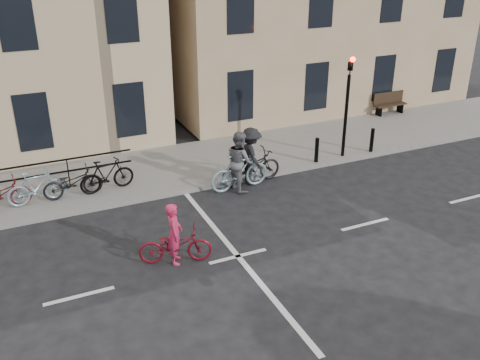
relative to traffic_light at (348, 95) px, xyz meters
name	(u,v)px	position (x,y,z in m)	size (l,w,h in m)	color
ground	(238,256)	(-6.20, -4.34, -2.45)	(120.00, 120.00, 0.00)	black
sidewalk	(48,190)	(-10.20, 1.66, -2.38)	(46.00, 4.00, 0.15)	slate
traffic_light	(348,95)	(0.00, 0.00, 0.00)	(0.18, 0.30, 3.90)	black
bollard_east	(317,150)	(-1.20, -0.09, -1.85)	(0.14, 0.14, 0.90)	black
bollard_west	(372,140)	(1.20, -0.09, -1.85)	(0.14, 0.14, 0.90)	black
bench	(389,102)	(4.80, 3.39, -1.78)	(1.60, 0.41, 0.97)	black
parked_bikes	(16,191)	(-11.12, 0.70, -1.81)	(7.25, 1.23, 1.05)	black
cyclist_pink	(175,242)	(-7.72, -3.90, -1.89)	(1.94, 1.17, 1.64)	maroon
cyclist_grey	(240,166)	(-4.48, -0.70, -1.66)	(2.06, 1.00, 1.97)	#809BA7
cyclist_dark	(251,162)	(-3.96, -0.44, -1.70)	(2.21, 1.29, 1.93)	black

